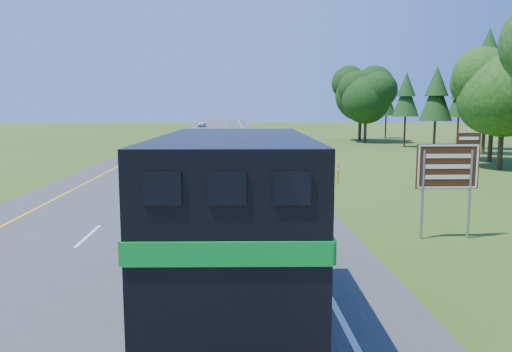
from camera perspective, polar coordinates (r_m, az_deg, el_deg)
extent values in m
cube|color=#38383A|center=(56.51, -6.02, 3.22)|extent=(15.00, 260.00, 0.04)
cube|color=yellow|center=(57.08, -11.55, 3.18)|extent=(0.15, 260.00, 0.01)
cube|color=white|center=(56.46, -0.43, 3.28)|extent=(0.15, 260.00, 0.01)
cylinder|color=black|center=(14.35, -6.54, -7.74)|extent=(0.43, 1.22, 1.21)
cylinder|color=black|center=(14.31, 2.79, -7.74)|extent=(0.43, 1.22, 1.21)
cylinder|color=black|center=(9.41, -9.89, -16.33)|extent=(0.43, 1.22, 1.21)
cylinder|color=black|center=(9.34, 4.85, -16.43)|extent=(0.43, 1.22, 1.21)
cube|color=black|center=(10.89, -2.26, -12.06)|extent=(2.95, 8.89, 0.31)
cube|color=black|center=(13.88, -1.92, -2.59)|extent=(2.76, 2.07, 2.09)
cube|color=black|center=(14.79, -1.84, 0.22)|extent=(2.42, 0.15, 0.66)
cube|color=black|center=(9.69, -2.43, -4.31)|extent=(2.97, 6.47, 3.03)
cube|color=#078F23|center=(6.54, -3.28, -8.92)|extent=(2.75, 0.14, 0.33)
cube|color=#078F23|center=(9.80, -10.65, -3.40)|extent=(0.27, 6.38, 0.33)
cube|color=#078F23|center=(9.72, 5.84, -3.40)|extent=(0.27, 6.38, 0.33)
cube|color=black|center=(6.43, -10.70, -1.40)|extent=(0.50, 0.06, 0.44)
cube|color=black|center=(6.34, -3.34, -1.41)|extent=(0.50, 0.06, 0.44)
cube|color=black|center=(6.36, 4.11, -1.39)|extent=(0.50, 0.06, 0.44)
imported|color=white|center=(62.54, -8.85, 4.33)|extent=(2.66, 5.59, 1.54)
imported|color=silver|center=(118.98, -6.24, 5.95)|extent=(2.04, 4.35, 1.44)
cylinder|color=gray|center=(17.93, 18.49, -2.05)|extent=(0.10, 0.10, 3.07)
cylinder|color=gray|center=(18.56, 23.23, -1.96)|extent=(0.10, 0.10, 3.07)
cube|color=#3E1C0D|center=(18.10, 21.05, 1.03)|extent=(2.15, 0.09, 1.54)
cube|color=#3E1C0D|center=(18.29, 23.12, 3.99)|extent=(0.82, 0.07, 0.37)
cube|color=white|center=(18.07, 21.09, 1.02)|extent=(2.05, 0.04, 1.47)
cube|color=orange|center=(29.82, 9.37, 0.19)|extent=(0.09, 0.04, 1.17)
cube|color=white|center=(29.78, 9.38, 0.80)|extent=(0.10, 0.05, 0.13)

